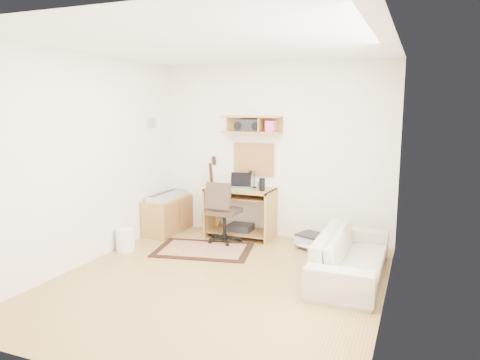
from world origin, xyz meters
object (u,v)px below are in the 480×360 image
at_px(desk, 240,213).
at_px(printer, 314,241).
at_px(task_chair, 224,211).
at_px(sofa, 351,248).
at_px(cabinet, 168,215).

xyz_separation_m(desk, printer, (1.14, -0.05, -0.29)).
distance_m(desk, task_chair, 0.36).
relative_size(desk, sofa, 0.55).
bearing_deg(task_chair, cabinet, 174.40).
bearing_deg(desk, printer, -2.52).
bearing_deg(sofa, cabinet, 74.17).
relative_size(task_chair, cabinet, 1.02).
bearing_deg(desk, cabinet, -171.44).
bearing_deg(printer, sofa, -32.91).
relative_size(task_chair, printer, 2.07).
height_order(task_chair, cabinet, task_chair).
bearing_deg(cabinet, desk, 8.56).
relative_size(cabinet, printer, 2.02).
xyz_separation_m(task_chair, cabinet, (-1.04, 0.15, -0.19)).
bearing_deg(printer, task_chair, -144.91).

